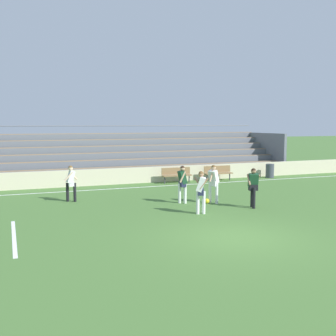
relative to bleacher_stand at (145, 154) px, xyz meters
The scene contains 14 objects.
ground_plane 15.65m from the bleacher_stand, 97.78° to the right, with size 160.00×160.00×0.00m, color #477033.
field_line_sideline 5.40m from the bleacher_stand, 113.95° to the right, with size 44.00×0.12×0.01m, color white.
field_line_penalty_mark 15.50m from the bleacher_stand, 123.40° to the right, with size 0.12×4.40×0.01m, color white.
sideline_wall 3.94m from the bleacher_stand, 123.59° to the right, with size 48.00×0.16×0.93m, color beige.
bleacher_stand is the anchor object (origin of this frame).
bench_near_wall_gap 5.27m from the bleacher_stand, 49.02° to the right, with size 1.80×0.40×0.90m.
bench_far_right 4.08m from the bleacher_stand, 80.48° to the right, with size 1.80×0.40×0.90m.
trash_bin 8.25m from the bleacher_stand, 28.78° to the right, with size 0.53×0.53×0.90m, color #3D424C.
player_dark_dropping_back 9.91m from the bleacher_stand, 98.65° to the right, with size 0.43×0.44×1.66m.
player_white_on_ball 10.27m from the bleacher_stand, 91.18° to the right, with size 0.62×0.50×1.69m.
player_white_wide_right 12.15m from the bleacher_stand, 97.91° to the right, with size 0.52×0.61×1.67m.
player_dark_overlapping 11.79m from the bleacher_stand, 85.80° to the right, with size 0.57×0.47×1.66m.
player_white_wide_left 9.69m from the bleacher_stand, 128.20° to the right, with size 0.65×0.45×1.63m.
soccer_ball 10.33m from the bleacher_stand, 92.83° to the right, with size 0.22×0.22×0.22m, color yellow.
Camera 1 is at (-6.47, -10.83, 3.51)m, focal length 44.25 mm.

